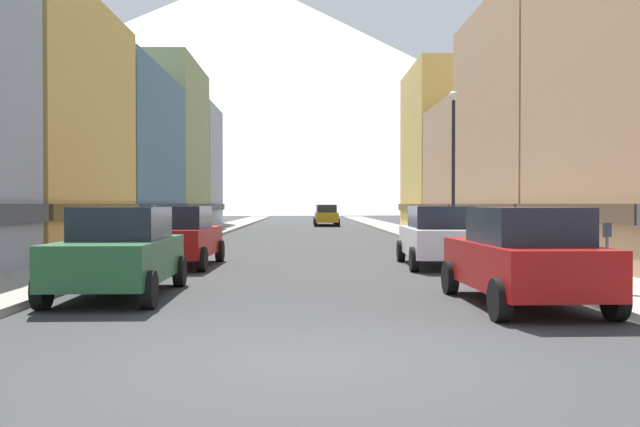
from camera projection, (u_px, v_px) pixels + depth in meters
name	position (u px, v px, depth m)	size (l,w,h in m)	color
ground_plane	(315.00, 361.00, 8.02)	(400.00, 400.00, 0.00)	#333333
sidewalk_left	(208.00, 232.00, 42.88)	(2.50, 100.00, 0.15)	gray
sidewalk_right	(407.00, 232.00, 43.14)	(2.50, 100.00, 0.15)	gray
storefront_left_2	(103.00, 158.00, 35.75)	(6.80, 11.86, 8.85)	slate
storefront_left_3	(153.00, 150.00, 47.01)	(6.56, 10.41, 11.46)	#8C9966
storefront_left_4	(157.00, 169.00, 56.49)	(10.19, 8.09, 9.89)	#99A5B2
storefront_right_2	(557.00, 130.00, 29.90)	(7.09, 10.91, 10.54)	tan
storefront_right_3	(492.00, 172.00, 40.17)	(7.01, 8.82, 7.69)	tan
storefront_right_4	(455.00, 151.00, 50.02)	(6.96, 10.20, 11.76)	#D8B259
car_left_0	(120.00, 251.00, 13.58)	(2.14, 4.44, 1.78)	#265933
car_left_1	(180.00, 236.00, 20.04)	(2.14, 4.44, 1.78)	#9E1111
car_right_0	(523.00, 256.00, 12.27)	(2.15, 4.44, 1.78)	#9E1111
car_right_1	(439.00, 236.00, 20.06)	(2.17, 4.45, 1.78)	silver
car_driving_0	(325.00, 214.00, 61.28)	(2.06, 4.40, 1.78)	#19478C
car_driving_1	(327.00, 215.00, 56.73)	(2.06, 4.40, 1.78)	#B28419
parking_meter_near	(607.00, 247.00, 13.26)	(0.14, 0.10, 1.33)	#595960
potted_plant_0	(485.00, 234.00, 27.10)	(0.49, 0.49, 0.88)	gray
pedestrian_0	(132.00, 231.00, 24.07)	(0.36, 0.36, 1.61)	maroon
pedestrian_1	(155.00, 227.00, 27.69)	(0.36, 0.36, 1.65)	maroon
streetlamp_right	(454.00, 146.00, 25.21)	(0.36, 0.36, 5.86)	black
mountain_backdrop	(243.00, 92.00, 266.80)	(326.15, 326.15, 91.60)	silver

